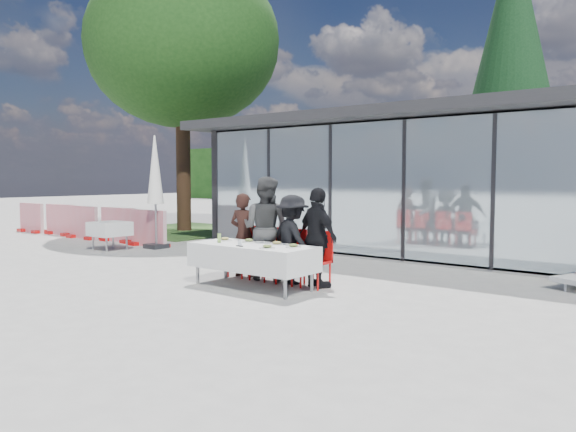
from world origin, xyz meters
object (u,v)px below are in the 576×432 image
object	(u,v)px
spare_table_left	(110,229)
construction_barriers	(85,224)
diner_chair_b	(266,251)
plate_c	(277,244)
plate_extra	(267,247)
plate_b	(249,241)
plate_d	(293,246)
deciduous_tree	(182,45)
conifer_tree	(511,58)
diner_chair_a	(245,248)
juice_bottle	(219,238)
market_umbrella	(155,176)
diner_b	(266,228)
folded_eyeglasses	(240,246)
diner_c	(292,239)
diner_a	(244,235)
diner_chair_d	(318,256)
diner_chair_c	(293,254)
diner_d	(318,238)
plate_a	(225,239)
dining_table	(252,257)

from	to	relation	value
spare_table_left	construction_barriers	world-z (taller)	construction_barriers
diner_chair_b	plate_c	xyz separation A→B (m)	(0.71, -0.56, 0.24)
plate_extra	plate_b	bearing A→B (deg)	150.71
plate_d	deciduous_tree	distance (m)	12.69
conifer_tree	diner_chair_a	bearing A→B (deg)	-95.09
juice_bottle	market_umbrella	size ratio (longest dim) A/B	0.05
diner_b	juice_bottle	distance (m)	0.95
plate_b	diner_chair_b	bearing A→B (deg)	97.45
folded_eyeglasses	construction_barriers	xyz separation A→B (m)	(-9.31, 2.90, -0.32)
diner_b	diner_chair_b	xyz separation A→B (m)	(0.00, 0.03, -0.42)
diner_b	diner_c	distance (m)	0.65
folded_eyeglasses	conifer_tree	bearing A→B (deg)	89.16
diner_a	spare_table_left	distance (m)	5.38
diner_chair_d	plate_c	size ratio (longest dim) A/B	3.73
diner_b	juice_bottle	world-z (taller)	diner_b
diner_chair_c	deciduous_tree	bearing A→B (deg)	149.40
diner_chair_d	spare_table_left	distance (m)	7.10
diner_c	plate_b	bearing A→B (deg)	62.80
diner_chair_b	diner_d	bearing A→B (deg)	-1.25
diner_chair_c	plate_extra	size ratio (longest dim) A/B	3.73
diner_d	diner_chair_d	size ratio (longest dim) A/B	1.77
diner_c	market_umbrella	bearing A→B (deg)	3.43
plate_extra	spare_table_left	xyz separation A→B (m)	(-6.78, 1.64, -0.22)
deciduous_tree	diner_chair_c	bearing A→B (deg)	-30.60
conifer_tree	plate_a	bearing A→B (deg)	-94.31
plate_extra	folded_eyeglasses	world-z (taller)	plate_extra
plate_d	market_umbrella	xyz separation A→B (m)	(-6.43, 2.29, 1.15)
diner_b	plate_a	world-z (taller)	diner_b
dining_table	juice_bottle	world-z (taller)	juice_bottle
diner_d	construction_barriers	bearing A→B (deg)	9.51
diner_b	market_umbrella	world-z (taller)	market_umbrella
dining_table	plate_b	bearing A→B (deg)	142.86
diner_b	plate_a	bearing A→B (deg)	43.04
market_umbrella	deciduous_tree	world-z (taller)	deciduous_tree
juice_bottle	plate_d	bearing A→B (deg)	9.68
diner_chair_a	plate_b	world-z (taller)	diner_chair_a
diner_d	market_umbrella	world-z (taller)	market_umbrella
conifer_tree	spare_table_left	bearing A→B (deg)	-118.73
deciduous_tree	dining_table	bearing A→B (deg)	-34.88
diner_b	plate_extra	distance (m)	1.34
diner_chair_c	diner_chair_d	world-z (taller)	same
diner_chair_b	plate_b	distance (m)	0.61
diner_chair_d	plate_c	world-z (taller)	diner_chair_d
plate_d	construction_barriers	bearing A→B (deg)	166.27
plate_b	juice_bottle	bearing A→B (deg)	-137.43
plate_d	conifer_tree	size ratio (longest dim) A/B	0.02
plate_a	market_umbrella	distance (m)	5.48
diner_chair_a	deciduous_tree	bearing A→B (deg)	145.78
diner_chair_b	diner_chair_c	bearing A→B (deg)	0.00
plate_d	construction_barriers	world-z (taller)	construction_barriers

